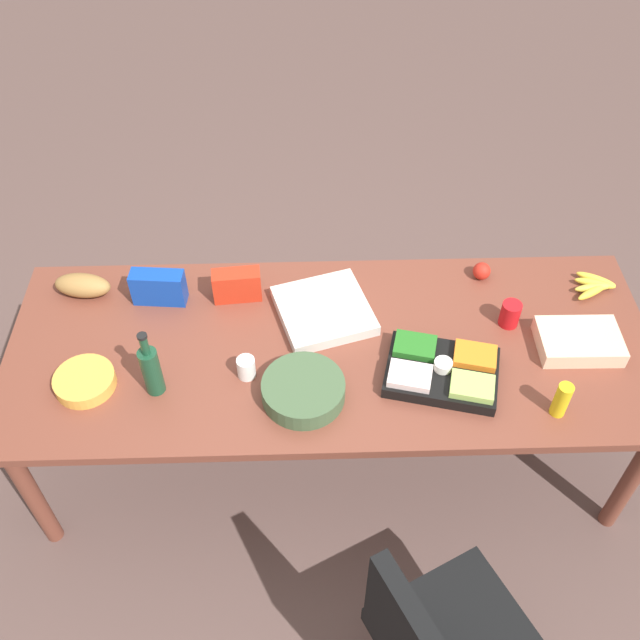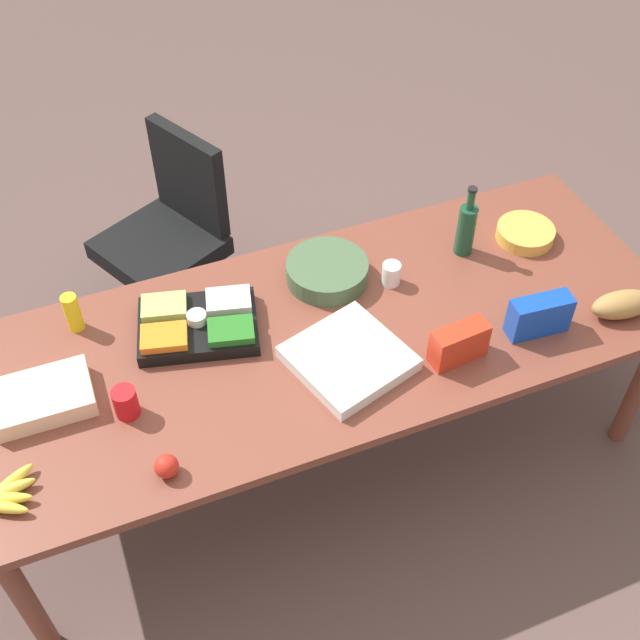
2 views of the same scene
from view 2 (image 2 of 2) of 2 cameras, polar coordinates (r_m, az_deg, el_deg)
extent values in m
plane|color=brown|center=(3.44, 0.21, -9.17)|extent=(10.00, 10.00, 0.00)
cube|color=brown|center=(2.88, 0.25, -1.06)|extent=(2.59, 0.99, 0.04)
cylinder|color=brown|center=(2.90, -20.30, -18.24)|extent=(0.07, 0.07, 0.70)
cylinder|color=brown|center=(3.45, 21.87, -4.29)|extent=(0.07, 0.07, 0.70)
cylinder|color=brown|center=(3.85, 14.80, 4.33)|extent=(0.07, 0.07, 0.70)
cylinder|color=gray|center=(4.02, -10.58, 0.96)|extent=(0.56, 0.56, 0.05)
cylinder|color=gray|center=(3.87, -10.98, 3.08)|extent=(0.06, 0.06, 0.36)
cube|color=black|center=(3.75, -11.37, 5.08)|extent=(0.64, 0.64, 0.09)
cube|color=black|center=(3.68, -9.36, 10.01)|extent=(0.24, 0.41, 0.46)
cylinder|color=#17432A|center=(3.15, 10.36, 6.32)|extent=(0.09, 0.09, 0.21)
cylinder|color=#17432A|center=(3.06, 10.73, 8.43)|extent=(0.04, 0.04, 0.08)
cylinder|color=black|center=(3.03, 10.85, 9.14)|extent=(0.04, 0.04, 0.01)
cylinder|color=#3F5939|center=(3.02, 0.51, 3.51)|extent=(0.35, 0.35, 0.08)
cylinder|color=yellow|center=(2.95, -17.24, 0.51)|extent=(0.07, 0.07, 0.15)
cylinder|color=red|center=(2.66, -13.70, -5.74)|extent=(0.08, 0.08, 0.11)
cube|color=silver|center=(2.74, 2.05, -2.74)|extent=(0.45, 0.45, 0.05)
cylinder|color=gold|center=(3.31, 14.44, 6.02)|extent=(0.26, 0.26, 0.05)
cube|color=black|center=(2.88, -8.69, -0.43)|extent=(0.48, 0.39, 0.05)
cube|color=orange|center=(2.80, -11.08, -1.22)|extent=(0.18, 0.16, 0.03)
cube|color=#256B20|center=(2.79, -6.38, -0.76)|extent=(0.18, 0.16, 0.03)
cube|color=#9FC75E|center=(2.91, -11.08, 0.96)|extent=(0.18, 0.16, 0.03)
cube|color=silver|center=(2.89, -6.55, 1.41)|extent=(0.18, 0.16, 0.03)
cylinder|color=white|center=(2.84, -8.78, 0.16)|extent=(0.08, 0.08, 0.04)
cylinder|color=white|center=(3.02, 5.11, 3.30)|extent=(0.09, 0.09, 0.09)
cube|color=beige|center=(2.77, -19.18, -5.27)|extent=(0.32, 0.22, 0.07)
cube|color=#113FAC|center=(2.91, 15.38, 0.31)|extent=(0.23, 0.10, 0.15)
ellipsoid|color=olive|center=(3.08, 20.81, 1.04)|extent=(0.25, 0.14, 0.10)
cube|color=red|center=(2.77, 9.88, -1.67)|extent=(0.21, 0.10, 0.14)
sphere|color=red|center=(2.51, -10.91, -10.22)|extent=(0.08, 0.08, 0.08)
ellipsoid|color=yellow|center=(2.58, -21.81, -12.27)|extent=(0.16, 0.12, 0.04)
ellipsoid|color=yellow|center=(2.60, -21.63, -11.77)|extent=(0.17, 0.09, 0.04)
ellipsoid|color=gold|center=(2.61, -21.43, -11.28)|extent=(0.17, 0.05, 0.04)
ellipsoid|color=gold|center=(2.62, -21.25, -10.79)|extent=(0.16, 0.12, 0.04)
camera|label=1|loc=(3.74, -13.17, 46.91)|focal=40.25mm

